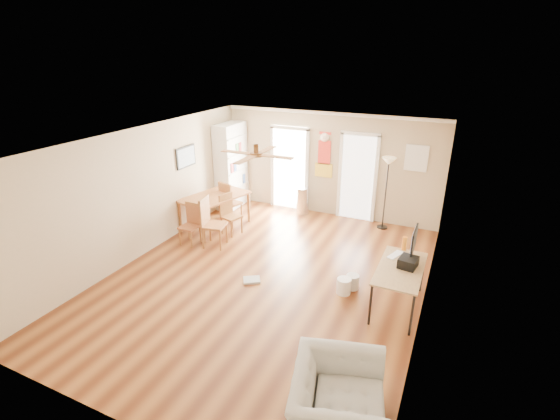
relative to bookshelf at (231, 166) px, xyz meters
The scene contains 30 objects.
floor 4.04m from the bookshelf, 49.74° to the right, with size 7.00×7.00×0.00m, color brown.
ceiling 4.15m from the bookshelf, 49.74° to the right, with size 5.50×7.00×0.00m, color silver, non-canonical shape.
wall_back 2.57m from the bookshelf, 12.15° to the left, with size 5.50×0.04×2.60m, color beige, non-canonical shape.
wall_front 6.93m from the bookshelf, 68.79° to the right, with size 5.50×0.04×2.60m, color beige, non-canonical shape.
wall_left 2.98m from the bookshelf, 94.69° to the right, with size 0.04×7.00×2.60m, color beige, non-canonical shape.
wall_right 6.04m from the bookshelf, 29.38° to the right, with size 0.04×7.00×2.60m, color beige, non-canonical shape.
crown_molding 4.14m from the bookshelf, 49.74° to the right, with size 5.50×7.00×0.08m, color white, non-canonical shape.
kitchen_doorway 1.55m from the bookshelf, 19.80° to the left, with size 0.90×0.10×2.10m, color white, non-canonical shape.
bathroom_doorway 3.30m from the bookshelf, ahead, with size 0.80×0.10×2.10m, color white, non-canonical shape.
wall_decal 2.48m from the bookshelf, 12.30° to the left, with size 0.46×0.03×1.10m, color red.
ac_grille 4.62m from the bookshelf, ahead, with size 0.50×0.04×0.60m, color white.
framed_poster 1.68m from the bookshelf, 97.94° to the right, with size 0.04×0.66×0.48m, color black.
ceiling_fan 4.32m from the bookshelf, 52.44° to the right, with size 1.24×1.24×0.20m, color #593819, non-canonical shape.
bookshelf is the anchor object (origin of this frame).
dining_table 1.59m from the bookshelf, 75.41° to the right, with size 0.94×1.56×0.78m, color #A25F34, non-canonical shape.
dining_chair_right_a 1.90m from the bookshelf, 59.52° to the right, with size 0.38×0.38×0.93m, color #A26334, non-canonical shape.
dining_chair_right_b 2.48m from the bookshelf, 67.93° to the right, with size 0.45×0.45×1.09m, color #A65F35, non-canonical shape.
dining_chair_near 2.50m from the bookshelf, 81.46° to the right, with size 0.37×0.37×0.90m, color #955730, non-canonical shape.
dining_chair_far 1.17m from the bookshelf, 60.61° to the right, with size 0.41×0.41×1.00m, color #9A5C31, non-canonical shape.
trash_can 2.10m from the bookshelf, ahead, with size 0.33×0.33×0.71m, color silver.
torchiere_lamp 4.02m from the bookshelf, ahead, with size 0.32×0.32×1.72m, color black, non-canonical shape.
computer_desk 5.69m from the bookshelf, 30.47° to the right, with size 0.69×1.38×0.74m, color tan, non-canonical shape.
imac 5.55m from the bookshelf, 26.23° to the right, with size 0.08×0.56×0.53m, color black, non-canonical shape.
keyboard 5.33m from the bookshelf, 27.76° to the right, with size 0.12×0.37×0.01m, color white.
printer 5.69m from the bookshelf, 29.33° to the right, with size 0.27×0.31×0.16m, color black.
orange_bottle 5.30m from the bookshelf, 24.70° to the right, with size 0.08×0.08×0.24m, color orange.
wastebasket_a 4.93m from the bookshelf, 33.01° to the right, with size 0.23×0.23×0.27m, color silver.
wastebasket_b 4.97m from the bookshelf, 35.72° to the right, with size 0.25×0.25×0.29m, color white.
floor_cloth 4.08m from the bookshelf, 53.99° to the right, with size 0.30×0.24×0.04m, color #A0A09B.
armchair 7.24m from the bookshelf, 49.69° to the right, with size 1.16×1.01×0.75m, color #B0B0AB.
Camera 1 is at (2.95, -5.79, 3.99)m, focal length 25.77 mm.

